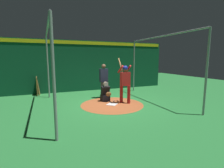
# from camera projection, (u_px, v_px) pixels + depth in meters

# --- Properties ---
(ground_plane) EXTENTS (26.84, 26.84, 0.00)m
(ground_plane) POSITION_uv_depth(u_px,v_px,m) (112.00, 105.00, 7.64)
(ground_plane) COLOR #287A38
(dirt_circle) EXTENTS (2.85, 2.85, 0.01)m
(dirt_circle) POSITION_uv_depth(u_px,v_px,m) (112.00, 104.00, 7.64)
(dirt_circle) COLOR #AD562D
(dirt_circle) RESTS_ON ground
(home_plate) EXTENTS (0.59, 0.59, 0.01)m
(home_plate) POSITION_uv_depth(u_px,v_px,m) (112.00, 104.00, 7.64)
(home_plate) COLOR white
(home_plate) RESTS_ON dirt_circle
(batter) EXTENTS (0.68, 0.49, 2.11)m
(batter) POSITION_uv_depth(u_px,v_px,m) (125.00, 80.00, 7.76)
(batter) COLOR maroon
(batter) RESTS_ON ground
(catcher) EXTENTS (0.58, 0.40, 0.96)m
(catcher) POSITION_uv_depth(u_px,v_px,m) (105.00, 93.00, 8.24)
(catcher) COLOR black
(catcher) RESTS_ON ground
(umpire) EXTENTS (0.23, 0.49, 1.80)m
(umpire) POSITION_uv_depth(u_px,v_px,m) (104.00, 79.00, 8.79)
(umpire) COLOR #4C4C51
(umpire) RESTS_ON ground
(back_wall) EXTENTS (0.23, 10.84, 3.21)m
(back_wall) POSITION_uv_depth(u_px,v_px,m) (90.00, 66.00, 10.94)
(back_wall) COLOR #0F472D
(back_wall) RESTS_ON ground
(cage_frame) EXTENTS (5.31, 5.27, 3.19)m
(cage_frame) POSITION_uv_depth(u_px,v_px,m) (112.00, 56.00, 7.31)
(cage_frame) COLOR gray
(cage_frame) RESTS_ON ground
(bat_rack) EXTENTS (0.82, 0.20, 1.05)m
(bat_rack) POSITION_uv_depth(u_px,v_px,m) (38.00, 86.00, 9.69)
(bat_rack) COLOR olive
(bat_rack) RESTS_ON ground
(baseball_0) EXTENTS (0.07, 0.07, 0.07)m
(baseball_0) POSITION_uv_depth(u_px,v_px,m) (114.00, 101.00, 8.09)
(baseball_0) COLOR white
(baseball_0) RESTS_ON dirt_circle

